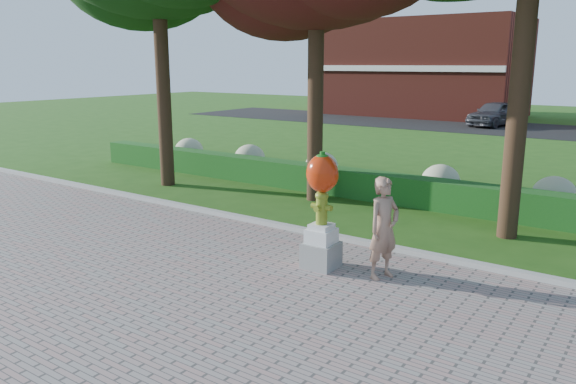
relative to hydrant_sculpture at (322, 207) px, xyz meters
The scene contains 10 objects.
ground 2.12m from the hydrant_sculpture, 130.49° to the right, with size 100.00×100.00×0.00m, color #245214.
walkway 5.56m from the hydrant_sculpture, 101.92° to the right, with size 40.00×14.00×0.04m, color gray.
curb 2.33m from the hydrant_sculpture, 123.63° to the left, with size 40.00×0.18×0.15m, color #ADADA5.
lawn_hedge 5.85m from the hydrant_sculpture, 101.16° to the left, with size 24.00×0.70×0.80m, color #154A19.
hydrangea_row 6.74m from the hydrant_sculpture, 94.71° to the left, with size 20.10×1.10×0.99m.
street 26.74m from the hydrant_sculpture, 92.41° to the left, with size 50.00×8.00×0.02m, color black.
building_left 34.60m from the hydrant_sculpture, 108.79° to the left, with size 14.00×8.00×7.00m, color maroon.
hydrant_sculpture is the anchor object (origin of this frame).
woman 1.23m from the hydrant_sculpture, ahead, with size 0.68×0.45×1.87m, color #A5785E.
parked_car 27.92m from the hydrant_sculpture, 98.89° to the left, with size 1.83×4.56×1.55m, color #45464D.
Camera 1 is at (6.43, -7.37, 3.85)m, focal length 35.00 mm.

